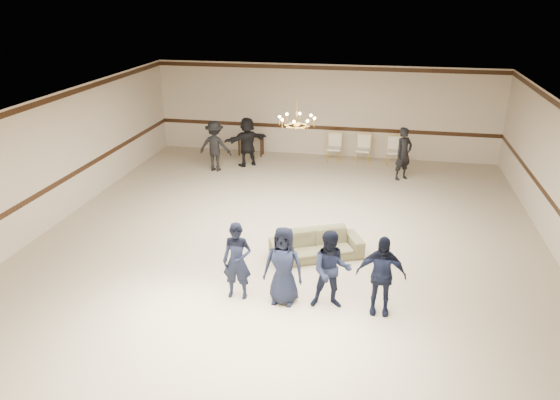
% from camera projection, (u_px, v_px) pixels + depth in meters
% --- Properties ---
extents(room, '(12.01, 14.01, 3.21)m').
position_uv_depth(room, '(289.00, 177.00, 11.93)').
color(room, '#BBA890').
rests_on(room, ground).
extents(chair_rail, '(12.00, 0.02, 0.14)m').
position_uv_depth(chair_rail, '(324.00, 128.00, 18.51)').
color(chair_rail, '#321A0F').
rests_on(chair_rail, wall_back).
extents(crown_molding, '(12.00, 0.02, 0.14)m').
position_uv_depth(crown_molding, '(326.00, 68.00, 17.72)').
color(crown_molding, '#321A0F').
rests_on(crown_molding, wall_back).
extents(chandelier, '(0.94, 0.94, 0.89)m').
position_uv_depth(chandelier, '(297.00, 112.00, 12.36)').
color(chandelier, gold).
rests_on(chandelier, ceiling).
extents(boy_a, '(0.57, 0.38, 1.55)m').
position_uv_depth(boy_a, '(237.00, 261.00, 9.97)').
color(boy_a, black).
rests_on(boy_a, floor).
extents(boy_b, '(0.79, 0.54, 1.55)m').
position_uv_depth(boy_b, '(283.00, 266.00, 9.81)').
color(boy_b, black).
rests_on(boy_b, floor).
extents(boy_c, '(0.82, 0.68, 1.55)m').
position_uv_depth(boy_c, '(331.00, 270.00, 9.65)').
color(boy_c, black).
rests_on(boy_c, floor).
extents(boy_d, '(0.92, 0.40, 1.55)m').
position_uv_depth(boy_d, '(381.00, 275.00, 9.49)').
color(boy_d, black).
rests_on(boy_d, floor).
extents(settee, '(2.17, 1.56, 0.59)m').
position_uv_depth(settee, '(316.00, 245.00, 11.66)').
color(settee, brown).
rests_on(settee, floor).
extents(adult_left, '(1.10, 0.67, 1.66)m').
position_uv_depth(adult_left, '(215.00, 146.00, 17.00)').
color(adult_left, black).
rests_on(adult_left, floor).
extents(adult_mid, '(1.50, 1.34, 1.66)m').
position_uv_depth(adult_mid, '(247.00, 142.00, 17.48)').
color(adult_mid, black).
rests_on(adult_mid, floor).
extents(adult_right, '(0.72, 0.69, 1.66)m').
position_uv_depth(adult_right, '(403.00, 154.00, 16.21)').
color(adult_right, black).
rests_on(adult_right, floor).
extents(banquet_chair_left, '(0.47, 0.47, 0.96)m').
position_uv_depth(banquet_chair_left, '(334.00, 148.00, 17.99)').
color(banquet_chair_left, '#ECE1C7').
rests_on(banquet_chair_left, floor).
extents(banquet_chair_mid, '(0.50, 0.50, 0.96)m').
position_uv_depth(banquet_chair_mid, '(363.00, 150.00, 17.82)').
color(banquet_chair_mid, '#ECE1C7').
rests_on(banquet_chair_mid, floor).
extents(banquet_chair_right, '(0.48, 0.48, 0.96)m').
position_uv_depth(banquet_chair_right, '(393.00, 151.00, 17.64)').
color(banquet_chair_right, '#ECE1C7').
rests_on(banquet_chair_right, floor).
extents(console_table, '(0.94, 0.46, 0.76)m').
position_uv_depth(console_table, '(251.00, 145.00, 18.75)').
color(console_table, black).
rests_on(console_table, floor).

